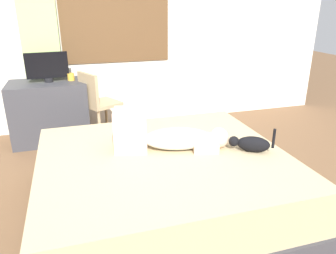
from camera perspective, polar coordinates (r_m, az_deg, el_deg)
ground_plane at (r=2.69m, az=-1.31°, el=-16.14°), size 16.00×16.00×0.00m
back_wall_with_window at (r=4.50m, az=-10.11°, el=18.41°), size 6.40×0.14×2.90m
bed at (r=2.71m, az=-0.81°, el=-9.62°), size 1.98×1.78×0.49m
person_lying at (r=2.65m, az=-0.40°, el=-1.53°), size 0.94×0.44×0.34m
cat at (r=2.70m, az=14.35°, el=-2.85°), size 0.32×0.23×0.21m
desk at (r=4.26m, az=-19.91°, el=2.54°), size 0.90×0.56×0.74m
tv_monitor at (r=4.13m, az=-20.44°, el=9.87°), size 0.48×0.10×0.35m
cup at (r=4.16m, az=-16.65°, el=8.42°), size 0.08×0.08×0.09m
chair_by_desk at (r=4.05m, az=-12.40°, el=4.47°), size 0.51×0.51×0.86m
curtain_left at (r=4.36m, az=-21.70°, el=15.61°), size 0.44×0.06×2.65m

